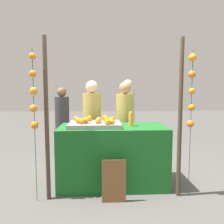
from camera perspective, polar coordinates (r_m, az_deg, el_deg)
ground_plane at (r=3.71m, az=0.13°, el=-17.54°), size 24.00×24.00×0.00m
stall_counter at (r=3.55m, az=0.13°, el=-10.79°), size 1.60×0.79×0.91m
orange_tray at (r=3.43m, az=-4.34°, el=-3.12°), size 0.77×0.60×0.06m
orange_0 at (r=3.41m, az=-3.30°, el=-1.93°), size 0.08×0.08×0.08m
orange_1 at (r=3.51m, az=0.14°, el=-1.80°), size 0.07×0.07×0.07m
orange_2 at (r=3.54m, az=-1.40°, el=-1.73°), size 0.07×0.07×0.07m
orange_3 at (r=3.34m, az=-6.49°, el=-2.06°), size 0.09×0.09×0.09m
orange_4 at (r=3.31m, az=-3.55°, el=-2.24°), size 0.08×0.08×0.08m
orange_5 at (r=3.63m, az=-1.73°, el=-1.42°), size 0.09×0.09×0.09m
orange_6 at (r=3.21m, az=-1.18°, el=-2.43°), size 0.08×0.08×0.08m
orange_7 at (r=3.36m, az=-0.32°, el=-2.05°), size 0.08×0.08×0.08m
orange_8 at (r=3.25m, az=-0.01°, el=-2.40°), size 0.07×0.07×0.07m
orange_9 at (r=3.63m, az=-8.97°, el=-1.59°), size 0.08×0.08×0.08m
orange_10 at (r=3.39m, az=-8.43°, el=-2.04°), size 0.08×0.08×0.08m
orange_11 at (r=3.30m, az=-7.60°, el=-2.27°), size 0.08×0.08×0.08m
orange_12 at (r=3.60m, az=-5.67°, el=-1.55°), size 0.08×0.08×0.08m
juice_bottle at (r=3.47m, az=4.77°, el=-1.77°), size 0.07×0.07×0.22m
chalkboard_sign at (r=3.07m, az=0.47°, el=-17.00°), size 0.31×0.03×0.58m
vendor_left at (r=4.14m, az=-4.97°, el=-4.20°), size 0.32×0.32×1.62m
vendor_right at (r=4.16m, az=3.22°, el=-4.28°), size 0.32×0.32×1.59m
crowd_person_0 at (r=5.03m, az=-12.32°, el=-3.14°), size 0.30×0.30×1.51m
crowd_person_1 at (r=5.44m, az=3.97°, el=-1.46°), size 0.34×0.34×1.69m
canopy_post_left at (r=3.07m, az=-16.04°, el=-1.87°), size 0.06×0.06×2.14m
canopy_post_right at (r=3.18m, az=16.67°, el=-1.64°), size 0.06×0.06×2.14m
garland_strand_left at (r=3.04m, az=-19.05°, el=4.04°), size 0.11×0.11×1.97m
garland_strand_right at (r=3.18m, az=19.33°, el=5.33°), size 0.11×0.10×1.97m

